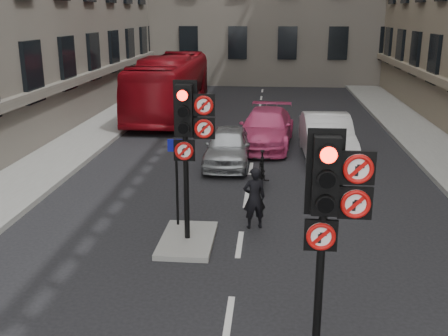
% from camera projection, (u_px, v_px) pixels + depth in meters
% --- Properties ---
extents(pavement_left, '(3.00, 50.00, 0.16)m').
position_uv_depth(pavement_left, '(56.00, 153.00, 19.20)').
color(pavement_left, gray).
rests_on(pavement_left, ground).
extents(centre_island, '(1.20, 2.00, 0.12)m').
position_uv_depth(centre_island, '(187.00, 240.00, 12.00)').
color(centre_island, gray).
rests_on(centre_island, ground).
extents(signal_near, '(0.91, 0.40, 3.58)m').
position_uv_depth(signal_near, '(330.00, 201.00, 7.22)').
color(signal_near, black).
rests_on(signal_near, ground).
extents(signal_far, '(0.91, 0.40, 3.58)m').
position_uv_depth(signal_far, '(189.00, 127.00, 11.23)').
color(signal_far, black).
rests_on(signal_far, centre_island).
extents(car_silver, '(1.55, 3.79, 1.29)m').
position_uv_depth(car_silver, '(228.00, 146.00, 17.95)').
color(car_silver, '#9DA1A4').
rests_on(car_silver, ground).
extents(car_white, '(1.79, 4.74, 1.54)m').
position_uv_depth(car_white, '(327.00, 137.00, 18.75)').
color(car_white, silver).
rests_on(car_white, ground).
extents(car_pink, '(2.40, 5.02, 1.41)m').
position_uv_depth(car_pink, '(266.00, 128.00, 20.45)').
color(car_pink, '#D03D74').
rests_on(car_pink, ground).
extents(bus_red, '(2.49, 10.60, 2.95)m').
position_uv_depth(bus_red, '(170.00, 86.00, 26.46)').
color(bus_red, maroon).
rests_on(bus_red, ground).
extents(motorcycle, '(0.57, 1.81, 1.08)m').
position_uv_depth(motorcycle, '(262.00, 170.00, 15.62)').
color(motorcycle, black).
rests_on(motorcycle, ground).
extents(motorcyclist, '(0.65, 0.53, 1.55)m').
position_uv_depth(motorcyclist, '(254.00, 198.00, 12.62)').
color(motorcyclist, black).
rests_on(motorcyclist, ground).
extents(info_sign, '(0.37, 0.11, 2.14)m').
position_uv_depth(info_sign, '(176.00, 170.00, 12.31)').
color(info_sign, black).
rests_on(info_sign, centre_island).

